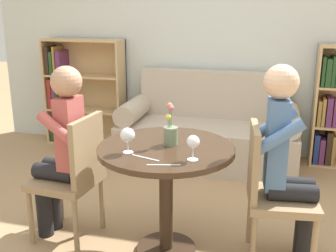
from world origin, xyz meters
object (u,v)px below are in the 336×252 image
object	(u,v)px
couch	(209,133)
chair_left	(74,173)
person_right	(287,161)
chair_right	(271,189)
wine_glass_left	(128,136)
bookshelf_left	(78,93)
person_left	(61,149)
wine_glass_right	(193,143)
flower_vase	(171,132)

from	to	relation	value
couch	chair_left	world-z (taller)	couch
person_right	chair_right	bearing A→B (deg)	94.83
wine_glass_left	bookshelf_left	bearing A→B (deg)	123.01
person_left	wine_glass_left	xyz separation A→B (m)	(0.55, -0.19, 0.19)
chair_left	wine_glass_right	world-z (taller)	chair_left
bookshelf_left	person_left	world-z (taller)	person_left
bookshelf_left	person_left	distance (m)	2.16
chair_right	chair_left	bearing A→B (deg)	86.28
bookshelf_left	person_right	bearing A→B (deg)	-38.98
person_right	wine_glass_left	distance (m)	0.99
couch	flower_vase	bearing A→B (deg)	-89.38
person_left	flower_vase	world-z (taller)	person_left
bookshelf_left	person_right	world-z (taller)	person_right
bookshelf_left	chair_right	bearing A→B (deg)	-40.29
couch	chair_left	size ratio (longest dim) A/B	2.00
bookshelf_left	chair_right	distance (m)	2.96
wine_glass_right	couch	bearing A→B (deg)	96.22
wine_glass_right	flower_vase	distance (m)	0.30
person_right	flower_vase	size ratio (longest dim) A/B	4.71
couch	chair_right	world-z (taller)	couch
bookshelf_left	flower_vase	bearing A→B (deg)	-50.40
person_right	wine_glass_left	bearing A→B (deg)	99.06
wine_glass_left	wine_glass_right	distance (m)	0.40
chair_right	wine_glass_left	bearing A→B (deg)	99.47
chair_right	couch	bearing A→B (deg)	14.77
flower_vase	couch	bearing A→B (deg)	90.62
chair_left	chair_right	xyz separation A→B (m)	(1.32, 0.08, 0.00)
person_left	person_right	world-z (taller)	person_right
chair_right	person_right	distance (m)	0.21
chair_right	flower_vase	distance (m)	0.72
couch	wine_glass_right	world-z (taller)	couch
bookshelf_left	wine_glass_left	world-z (taller)	bookshelf_left
person_left	chair_right	bearing A→B (deg)	97.92
chair_right	person_left	world-z (taller)	person_left
wine_glass_right	bookshelf_left	bearing A→B (deg)	129.57
chair_right	bookshelf_left	bearing A→B (deg)	42.67
flower_vase	wine_glass_right	bearing A→B (deg)	-50.75
couch	person_left	distance (m)	1.89
chair_right	wine_glass_left	xyz separation A→B (m)	(-0.85, -0.25, 0.36)
chair_left	flower_vase	xyz separation A→B (m)	(0.68, 0.03, 0.33)
person_left	person_right	distance (m)	1.49
wine_glass_right	person_left	bearing A→B (deg)	167.38
couch	flower_vase	world-z (taller)	flower_vase
bookshelf_left	chair_right	xyz separation A→B (m)	(2.26, -1.92, -0.10)
person_left	couch	bearing A→B (deg)	161.77
chair_right	person_left	bearing A→B (deg)	85.50
chair_left	person_right	distance (m)	1.42
wine_glass_left	wine_glass_right	world-z (taller)	wine_glass_left
person_right	flower_vase	world-z (taller)	person_right
chair_right	wine_glass_right	world-z (taller)	chair_right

